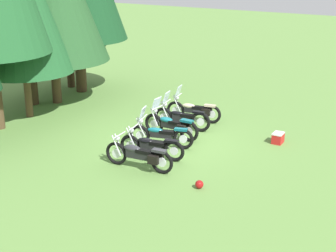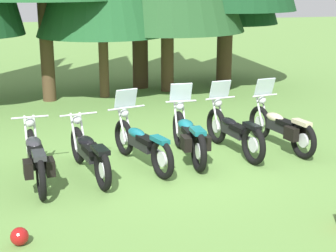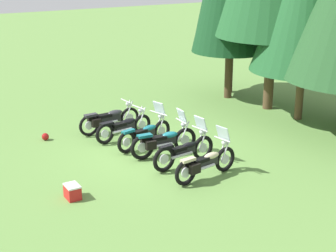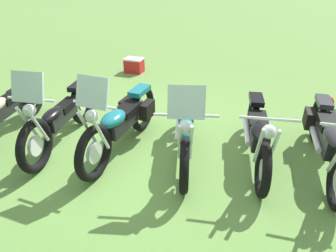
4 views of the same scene
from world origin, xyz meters
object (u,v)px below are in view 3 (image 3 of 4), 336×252
motorcycle_0 (109,119)px  dropped_helmet (45,137)px  picnic_cooler (72,192)px  motorcycle_3 (163,141)px  motorcycle_4 (185,151)px  motorcycle_5 (205,163)px  motorcycle_1 (124,126)px  motorcycle_2 (145,133)px

motorcycle_0 → dropped_helmet: 2.23m
motorcycle_0 → picnic_cooler: 5.20m
motorcycle_3 → motorcycle_4: (0.99, 0.16, -0.02)m
motorcycle_3 → motorcycle_0: bearing=102.9°
motorcycle_0 → motorcycle_5: motorcycle_5 is taller
motorcycle_1 → dropped_helmet: (-1.20, -2.34, -0.32)m
motorcycle_3 → picnic_cooler: motorcycle_3 is taller
motorcycle_0 → motorcycle_5: bearing=-86.2°
motorcycle_0 → motorcycle_4: 3.93m
motorcycle_0 → picnic_cooler: bearing=-128.5°
motorcycle_1 → motorcycle_3: bearing=-88.9°
motorcycle_0 → motorcycle_3: 2.93m
motorcycle_4 → dropped_helmet: 5.06m
motorcycle_1 → motorcycle_2: 1.04m
motorcycle_1 → motorcycle_5: (4.02, 0.55, 0.03)m
motorcycle_3 → picnic_cooler: (1.41, -3.45, -0.30)m
motorcycle_2 → motorcycle_4: (1.95, 0.27, 0.01)m
motorcycle_1 → motorcycle_3: motorcycle_3 is taller
motorcycle_5 → motorcycle_4: bearing=80.9°
motorcycle_0 → motorcycle_1: bearing=-84.8°
motorcycle_0 → motorcycle_5: (4.94, 0.71, -0.01)m
motorcycle_1 → motorcycle_2: (1.00, 0.27, 0.02)m
motorcycle_1 → motorcycle_2: bearing=-84.8°
motorcycle_0 → motorcycle_1: size_ratio=1.06×
dropped_helmet → motorcycle_4: bearing=34.8°
motorcycle_1 → picnic_cooler: bearing=-142.2°
motorcycle_3 → motorcycle_5: (2.05, 0.17, -0.02)m
motorcycle_4 → motorcycle_5: 1.06m
motorcycle_2 → picnic_cooler: size_ratio=4.70×
motorcycle_1 → motorcycle_2: motorcycle_2 is taller
motorcycle_3 → motorcycle_1: bearing=103.4°
motorcycle_0 → motorcycle_3: (2.88, 0.54, 0.01)m
motorcycle_3 → dropped_helmet: bearing=133.0°
motorcycle_4 → dropped_helmet: motorcycle_4 is taller
motorcycle_5 → dropped_helmet: 5.97m
motorcycle_5 → motorcycle_0: bearing=88.6°
motorcycle_2 → motorcycle_4: motorcycle_4 is taller
motorcycle_4 → motorcycle_5: bearing=-97.6°
picnic_cooler → dropped_helmet: picnic_cooler is taller
motorcycle_1 → picnic_cooler: (3.38, -3.07, -0.25)m
motorcycle_4 → picnic_cooler: size_ratio=4.76×
motorcycle_0 → motorcycle_2: size_ratio=1.06×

